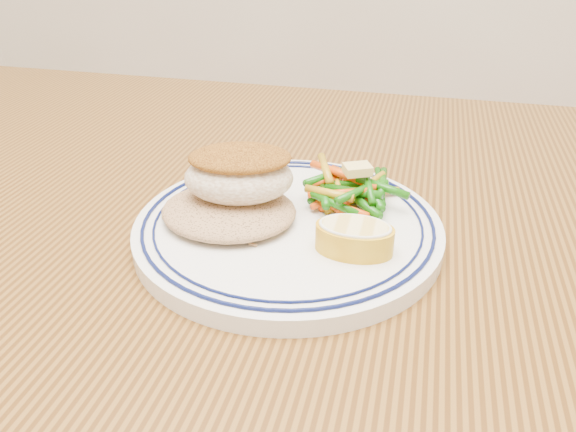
# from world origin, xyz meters

# --- Properties ---
(dining_table) EXTENTS (1.50, 0.90, 0.75)m
(dining_table) POSITION_xyz_m (0.00, 0.00, 0.65)
(dining_table) COLOR #4C2C0F
(dining_table) RESTS_ON ground
(plate) EXTENTS (0.26, 0.26, 0.02)m
(plate) POSITION_xyz_m (-0.04, 0.01, 0.76)
(plate) COLOR white
(plate) RESTS_ON dining_table
(rice_pilaf) EXTENTS (0.12, 0.10, 0.02)m
(rice_pilaf) POSITION_xyz_m (-0.09, 0.00, 0.78)
(rice_pilaf) COLOR #97714B
(rice_pilaf) RESTS_ON plate
(fish_fillet) EXTENTS (0.11, 0.09, 0.05)m
(fish_fillet) POSITION_xyz_m (-0.08, 0.01, 0.80)
(fish_fillet) COLOR beige
(fish_fillet) RESTS_ON rice_pilaf
(vegetable_pile) EXTENTS (0.10, 0.10, 0.03)m
(vegetable_pile) POSITION_xyz_m (0.01, 0.06, 0.78)
(vegetable_pile) COLOR #B38613
(vegetable_pile) RESTS_ON plate
(butter_pat) EXTENTS (0.03, 0.03, 0.01)m
(butter_pat) POSITION_xyz_m (0.01, 0.06, 0.80)
(butter_pat) COLOR #EED574
(butter_pat) RESTS_ON vegetable_pile
(lemon_wedge) EXTENTS (0.06, 0.06, 0.02)m
(lemon_wedge) POSITION_xyz_m (0.02, -0.02, 0.78)
(lemon_wedge) COLOR gold
(lemon_wedge) RESTS_ON plate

